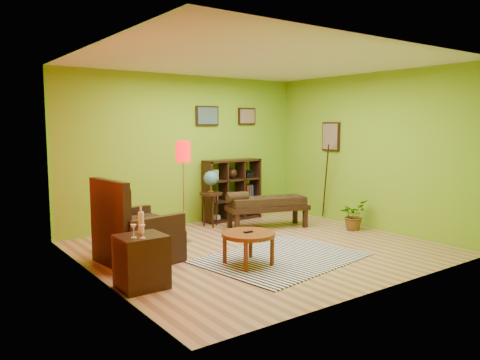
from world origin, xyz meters
TOP-DOWN VIEW (x-y plane):
  - ground at (0.00, 0.00)m, footprint 5.00×5.00m
  - room_shell at (-0.09, 0.01)m, footprint 5.04×4.54m
  - zebra_rug at (-0.09, -0.63)m, footprint 2.44×1.96m
  - coffee_table at (-0.66, -0.59)m, footprint 0.72×0.72m
  - armchair at (-1.84, 0.45)m, footprint 1.07×1.07m
  - side_cabinet at (-2.20, -0.59)m, footprint 0.53×0.48m
  - floor_lamp at (-0.79, 0.95)m, footprint 0.24×0.24m
  - globe_table at (0.21, 1.72)m, footprint 0.43×0.43m
  - cube_shelf at (0.91, 2.03)m, footprint 1.20×0.35m
  - bench at (0.96, 1.05)m, footprint 1.58×0.94m
  - potted_plant at (2.14, 0.01)m, footprint 0.61×0.65m

SIDE VIEW (x-z plane):
  - ground at x=0.00m, z-range 0.00..0.00m
  - zebra_rug at x=-0.09m, z-range 0.00..0.01m
  - potted_plant at x=2.14m, z-range 0.00..0.42m
  - side_cabinet at x=-2.20m, z-range -0.15..0.78m
  - armchair at x=-1.84m, z-range -0.23..0.93m
  - coffee_table at x=-0.66m, z-range 0.15..0.61m
  - bench at x=0.96m, z-range 0.10..0.79m
  - cube_shelf at x=0.91m, z-range 0.00..1.20m
  - globe_table at x=0.21m, z-range 0.27..1.30m
  - floor_lamp at x=-0.79m, z-range 0.50..2.13m
  - room_shell at x=-0.09m, z-range 0.39..3.21m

